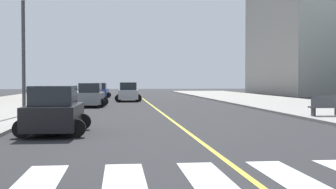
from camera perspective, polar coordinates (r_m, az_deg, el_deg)
crosswalk_paint at (r=9.96m, az=10.46°, el=-10.50°), size 13.50×4.00×0.01m
lane_divider_paint at (r=45.46m, az=-2.74°, el=-0.89°), size 0.16×80.00×0.01m
parking_garage_concrete at (r=74.66m, az=19.13°, el=8.90°), size 18.00×24.00×23.01m
car_black_nearest at (r=18.43m, az=-14.20°, el=-2.09°), size 2.70×4.30×1.91m
car_blue_second at (r=55.28m, az=-8.64°, el=0.45°), size 2.68×4.18×1.83m
car_silver_third at (r=46.15m, az=-5.05°, el=0.26°), size 2.78×4.38×1.94m
car_gray_fourth at (r=36.92m, az=-9.79°, el=-0.15°), size 2.81×4.37×1.91m
park_bench at (r=26.64m, az=19.38°, el=-1.40°), size 1.83×0.68×1.12m
street_lamp at (r=26.99m, az=-17.86°, el=6.25°), size 0.44×0.44×6.92m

